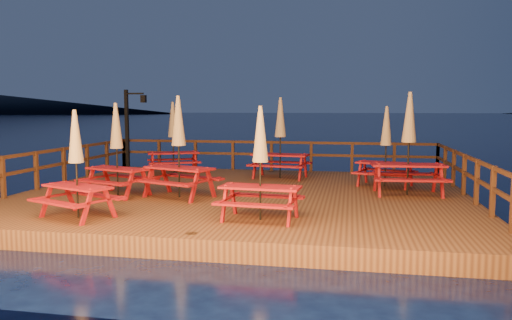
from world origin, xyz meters
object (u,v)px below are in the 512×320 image
Objects in this scene: lamp_post at (131,121)px; picnic_table_0 at (386,145)px; picnic_table_2 at (76,162)px; picnic_table_1 at (173,136)px.

picnic_table_0 is at bearing -16.26° from lamp_post.
picnic_table_0 is 1.04× the size of picnic_table_2.
picnic_table_1 is at bearing 116.53° from picnic_table_2.
lamp_post is 8.73m from picnic_table_2.
picnic_table_1 is 1.11× the size of picnic_table_2.
picnic_table_1 is at bearing -28.55° from lamp_post.
picnic_table_0 reaches higher than picnic_table_2.
lamp_post is 1.32× the size of picnic_table_2.
lamp_post is at bearing 126.53° from picnic_table_1.
lamp_post is at bearing -178.18° from picnic_table_0.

